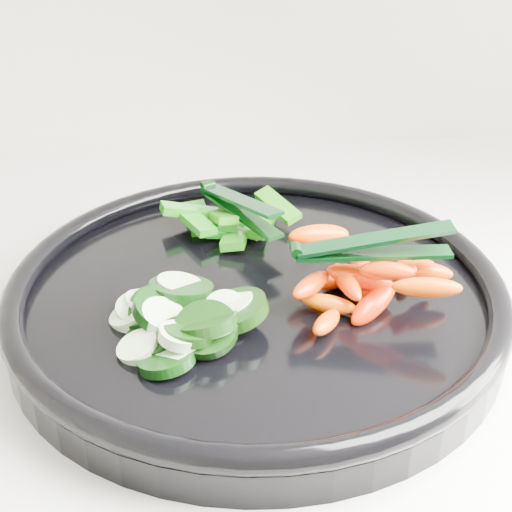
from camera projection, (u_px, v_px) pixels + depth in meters
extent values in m
cylinder|color=black|center=(256.00, 304.00, 0.55)|extent=(0.49, 0.49, 0.02)
torus|color=black|center=(256.00, 284.00, 0.54)|extent=(0.49, 0.49, 0.02)
cylinder|color=black|center=(152.00, 339.00, 0.48)|extent=(0.06, 0.06, 0.02)
cylinder|color=#E2F7C6|center=(138.00, 348.00, 0.47)|extent=(0.04, 0.04, 0.02)
cylinder|color=black|center=(167.00, 318.00, 0.50)|extent=(0.05, 0.05, 0.03)
cylinder|color=#D2F6C4|center=(143.00, 306.00, 0.51)|extent=(0.04, 0.04, 0.02)
cylinder|color=black|center=(161.00, 311.00, 0.51)|extent=(0.05, 0.05, 0.03)
cylinder|color=#D0EEBF|center=(147.00, 308.00, 0.51)|extent=(0.04, 0.04, 0.02)
cylinder|color=black|center=(166.00, 360.00, 0.46)|extent=(0.04, 0.04, 0.02)
cylinder|color=beige|center=(172.00, 355.00, 0.46)|extent=(0.03, 0.03, 0.02)
cylinder|color=black|center=(175.00, 298.00, 0.52)|extent=(0.05, 0.05, 0.02)
cylinder|color=beige|center=(179.00, 297.00, 0.52)|extent=(0.04, 0.04, 0.02)
cylinder|color=black|center=(166.00, 307.00, 0.51)|extent=(0.06, 0.06, 0.02)
cylinder|color=beige|center=(146.00, 303.00, 0.52)|extent=(0.04, 0.04, 0.01)
cylinder|color=black|center=(158.00, 315.00, 0.50)|extent=(0.05, 0.05, 0.02)
cylinder|color=beige|center=(140.00, 311.00, 0.51)|extent=(0.04, 0.04, 0.02)
cylinder|color=black|center=(150.00, 314.00, 0.51)|extent=(0.06, 0.06, 0.03)
cylinder|color=#D0EEBE|center=(133.00, 315.00, 0.50)|extent=(0.04, 0.04, 0.02)
cylinder|color=black|center=(206.00, 324.00, 0.48)|extent=(0.05, 0.05, 0.03)
cylinder|color=beige|center=(213.00, 326.00, 0.47)|extent=(0.03, 0.04, 0.02)
cylinder|color=black|center=(181.00, 290.00, 0.51)|extent=(0.06, 0.06, 0.02)
cylinder|color=beige|center=(179.00, 286.00, 0.52)|extent=(0.05, 0.04, 0.02)
cylinder|color=black|center=(165.00, 311.00, 0.49)|extent=(0.06, 0.06, 0.03)
cylinder|color=beige|center=(163.00, 317.00, 0.48)|extent=(0.04, 0.04, 0.02)
cylinder|color=black|center=(206.00, 329.00, 0.47)|extent=(0.06, 0.05, 0.03)
cylinder|color=beige|center=(224.00, 309.00, 0.49)|extent=(0.04, 0.04, 0.02)
cylinder|color=black|center=(235.00, 311.00, 0.49)|extent=(0.05, 0.05, 0.02)
cylinder|color=#B1CEA5|center=(231.00, 305.00, 0.50)|extent=(0.05, 0.05, 0.02)
cylinder|color=black|center=(190.00, 332.00, 0.47)|extent=(0.05, 0.05, 0.02)
cylinder|color=beige|center=(181.00, 336.00, 0.47)|extent=(0.04, 0.04, 0.01)
ellipsoid|color=#FF2700|center=(374.00, 303.00, 0.51)|extent=(0.05, 0.05, 0.03)
ellipsoid|color=#EC5F00|center=(329.00, 304.00, 0.51)|extent=(0.04, 0.03, 0.02)
ellipsoid|color=red|center=(359.00, 286.00, 0.53)|extent=(0.02, 0.04, 0.02)
ellipsoid|color=#F11800|center=(331.00, 281.00, 0.54)|extent=(0.04, 0.03, 0.02)
ellipsoid|color=#EA3E00|center=(327.00, 323.00, 0.49)|extent=(0.03, 0.04, 0.02)
ellipsoid|color=#FF4A00|center=(356.00, 289.00, 0.53)|extent=(0.04, 0.04, 0.02)
ellipsoid|color=#E24C00|center=(404.00, 267.00, 0.55)|extent=(0.03, 0.04, 0.02)
ellipsoid|color=red|center=(359.00, 256.00, 0.57)|extent=(0.03, 0.05, 0.02)
ellipsoid|color=#E64200|center=(311.00, 285.00, 0.50)|extent=(0.04, 0.04, 0.02)
ellipsoid|color=#FC5D00|center=(417.00, 269.00, 0.52)|extent=(0.04, 0.04, 0.02)
ellipsoid|color=#F94600|center=(363.00, 274.00, 0.52)|extent=(0.05, 0.03, 0.02)
ellipsoid|color=#E75E00|center=(347.00, 282.00, 0.51)|extent=(0.02, 0.05, 0.02)
ellipsoid|color=#F83A00|center=(360.00, 277.00, 0.51)|extent=(0.05, 0.03, 0.03)
ellipsoid|color=#F13900|center=(422.00, 271.00, 0.52)|extent=(0.05, 0.02, 0.02)
ellipsoid|color=#FF4900|center=(319.00, 236.00, 0.54)|extent=(0.05, 0.03, 0.02)
ellipsoid|color=#FF2200|center=(386.00, 271.00, 0.49)|extent=(0.04, 0.03, 0.02)
ellipsoid|color=#F64500|center=(426.00, 287.00, 0.48)|extent=(0.05, 0.03, 0.02)
cube|color=#09650C|center=(236.00, 235.00, 0.61)|extent=(0.03, 0.06, 0.02)
cube|color=#0A6A0B|center=(232.00, 230.00, 0.61)|extent=(0.06, 0.04, 0.03)
cube|color=#206F0A|center=(260.00, 226.00, 0.62)|extent=(0.04, 0.06, 0.02)
cube|color=#0D6109|center=(244.00, 230.00, 0.62)|extent=(0.04, 0.04, 0.01)
cube|color=#0B6C0A|center=(233.00, 226.00, 0.62)|extent=(0.06, 0.02, 0.02)
cube|color=#236F0A|center=(198.00, 218.00, 0.63)|extent=(0.03, 0.06, 0.01)
cube|color=#0D750B|center=(226.00, 222.00, 0.63)|extent=(0.02, 0.06, 0.02)
cube|color=#1C750B|center=(220.00, 216.00, 0.62)|extent=(0.03, 0.05, 0.02)
cube|color=#13710A|center=(191.00, 211.00, 0.62)|extent=(0.05, 0.03, 0.02)
cube|color=#116D0A|center=(194.00, 220.00, 0.61)|extent=(0.04, 0.06, 0.01)
cube|color=#1F6809|center=(278.00, 205.00, 0.63)|extent=(0.04, 0.05, 0.02)
cylinder|color=black|center=(296.00, 250.00, 0.50)|extent=(0.01, 0.01, 0.01)
cube|color=black|center=(374.00, 254.00, 0.50)|extent=(0.11, 0.02, 0.00)
cube|color=black|center=(375.00, 239.00, 0.49)|extent=(0.11, 0.02, 0.02)
cylinder|color=black|center=(208.00, 185.00, 0.65)|extent=(0.01, 0.01, 0.01)
cube|color=black|center=(240.00, 212.00, 0.61)|extent=(0.06, 0.11, 0.00)
cube|color=black|center=(240.00, 200.00, 0.60)|extent=(0.06, 0.10, 0.02)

